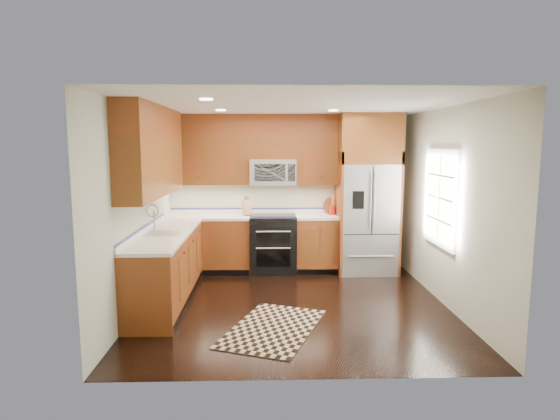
{
  "coord_description": "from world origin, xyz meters",
  "views": [
    {
      "loc": [
        -0.35,
        -5.96,
        2.11
      ],
      "look_at": [
        -0.17,
        0.6,
        1.19
      ],
      "focal_mm": 30.0,
      "sensor_mm": 36.0,
      "label": 1
    }
  ],
  "objects_px": {
    "range": "(273,244)",
    "utensil_crock": "(332,208)",
    "rug": "(273,328)",
    "refrigerator": "(367,194)",
    "knife_block": "(247,208)"
  },
  "relations": [
    {
      "from": "rug",
      "to": "utensil_crock",
      "type": "height_order",
      "value": "utensil_crock"
    },
    {
      "from": "rug",
      "to": "utensil_crock",
      "type": "relative_size",
      "value": 4.55
    },
    {
      "from": "range",
      "to": "refrigerator",
      "type": "distance_m",
      "value": 1.76
    },
    {
      "from": "range",
      "to": "refrigerator",
      "type": "xyz_separation_m",
      "value": [
        1.55,
        -0.04,
        0.83
      ]
    },
    {
      "from": "rug",
      "to": "knife_block",
      "type": "relative_size",
      "value": 4.63
    },
    {
      "from": "range",
      "to": "rug",
      "type": "relative_size",
      "value": 0.64
    },
    {
      "from": "knife_block",
      "to": "refrigerator",
      "type": "bearing_deg",
      "value": -3.82
    },
    {
      "from": "range",
      "to": "utensil_crock",
      "type": "bearing_deg",
      "value": 6.29
    },
    {
      "from": "range",
      "to": "refrigerator",
      "type": "relative_size",
      "value": 0.36
    },
    {
      "from": "rug",
      "to": "knife_block",
      "type": "xyz_separation_m",
      "value": [
        -0.41,
        2.57,
        1.06
      ]
    },
    {
      "from": "range",
      "to": "knife_block",
      "type": "distance_m",
      "value": 0.75
    },
    {
      "from": "rug",
      "to": "knife_block",
      "type": "distance_m",
      "value": 2.81
    },
    {
      "from": "refrigerator",
      "to": "utensil_crock",
      "type": "relative_size",
      "value": 8.03
    },
    {
      "from": "rug",
      "to": "utensil_crock",
      "type": "xyz_separation_m",
      "value": [
        1.03,
        2.58,
        1.05
      ]
    },
    {
      "from": "range",
      "to": "utensil_crock",
      "type": "distance_m",
      "value": 1.16
    }
  ]
}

